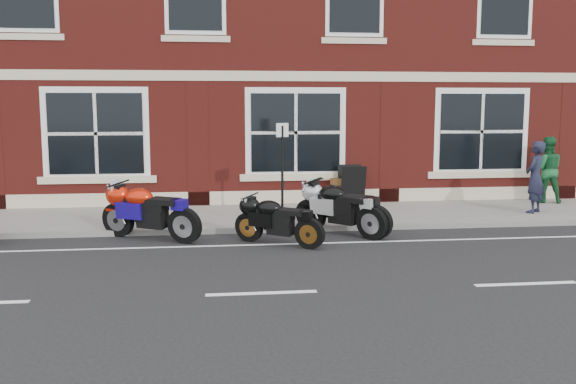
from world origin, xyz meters
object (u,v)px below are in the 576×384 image
moto_sport_black (278,219)px  moto_sport_silver (340,207)px  moto_sport_red (149,210)px  a_board_sign (352,185)px  pedestrian_left (535,177)px  moto_naked_black (341,206)px  pedestrian_right (547,170)px  parking_sign (282,164)px  barrel_planter (341,191)px

moto_sport_black → moto_sport_silver: (1.40, 0.86, 0.08)m
moto_sport_red → a_board_sign: (4.80, 3.06, 0.04)m
moto_sport_red → pedestrian_left: pedestrian_left is taller
moto_sport_silver → moto_naked_black: 0.02m
a_board_sign → moto_sport_silver: bearing=-106.8°
pedestrian_left → a_board_sign: pedestrian_left is taller
pedestrian_left → pedestrian_right: bearing=-168.6°
moto_naked_black → parking_sign: parking_sign is taller
moto_sport_black → moto_sport_silver: moto_sport_silver is taller
moto_naked_black → a_board_sign: 3.13m
moto_sport_red → moto_sport_black: moto_sport_red is taller
moto_sport_red → moto_naked_black: moto_sport_red is taller
moto_sport_black → pedestrian_left: size_ratio=0.95×
moto_naked_black → a_board_sign: (0.89, 3.00, 0.05)m
moto_sport_red → moto_sport_silver: (3.89, 0.06, -0.02)m
pedestrian_right → pedestrian_left: bearing=69.3°
a_board_sign → moto_naked_black: bearing=-106.4°
a_board_sign → moto_sport_red: bearing=-147.3°
moto_sport_black → a_board_sign: bearing=5.2°
pedestrian_left → moto_sport_red: bearing=-32.8°
a_board_sign → barrel_planter: a_board_sign is taller
moto_sport_black → pedestrian_left: bearing=-34.5°
moto_sport_red → a_board_sign: bearing=-26.2°
barrel_planter → a_board_sign: bearing=-50.1°
a_board_sign → barrel_planter: (-0.22, 0.27, -0.18)m
a_board_sign → barrel_planter: size_ratio=1.55×
pedestrian_left → barrel_planter: 4.72m
moto_naked_black → a_board_sign: bearing=26.0°
moto_sport_black → moto_sport_red: bearing=108.3°
moto_sport_black → barrel_planter: size_ratio=2.43×
pedestrian_right → parking_sign: parking_sign is taller
moto_sport_black → moto_sport_silver: 1.65m
moto_sport_silver → barrel_planter: (0.69, 3.26, -0.12)m
moto_naked_black → pedestrian_right: size_ratio=1.02×
moto_sport_silver → pedestrian_left: pedestrian_left is taller
parking_sign → moto_sport_red: bearing=178.6°
barrel_planter → parking_sign: size_ratio=0.31×
pedestrian_right → a_board_sign: 5.20m
pedestrian_right → parking_sign: 7.39m
barrel_planter → parking_sign: 2.89m
moto_sport_black → barrel_planter: (2.09, 4.13, -0.04)m
moto_naked_black → barrel_planter: bearing=31.0°
moto_sport_silver → pedestrian_left: size_ratio=1.03×
pedestrian_left → barrel_planter: (-4.30, 1.88, -0.52)m
moto_sport_black → pedestrian_right: pedestrian_right is taller
pedestrian_left → barrel_planter: size_ratio=2.55×
moto_sport_black → moto_naked_black: moto_naked_black is taller
pedestrian_left → moto_naked_black: bearing=-26.4°
moto_sport_red → pedestrian_left: bearing=-49.5°
moto_naked_black → moto_sport_silver: bearing=125.0°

